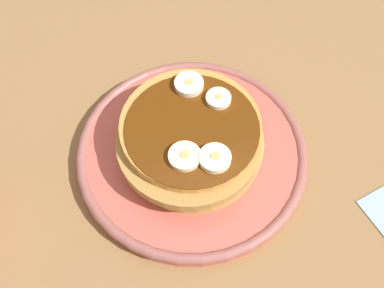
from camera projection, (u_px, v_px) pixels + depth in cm
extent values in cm
cube|color=olive|center=(192.00, 164.00, 57.38)|extent=(140.00, 140.00, 3.00)
cylinder|color=#CC594C|center=(192.00, 154.00, 55.36)|extent=(25.74, 25.74, 1.74)
torus|color=#965750|center=(192.00, 152.00, 54.84)|extent=(26.19, 26.19, 1.22)
cylinder|color=gold|center=(193.00, 151.00, 53.93)|extent=(15.48, 15.48, 1.13)
cylinder|color=tan|center=(189.00, 142.00, 53.22)|extent=(15.76, 15.76, 1.13)
cylinder|color=#AB7E3F|center=(189.00, 142.00, 51.85)|extent=(15.59, 15.59, 1.13)
cylinder|color=#D18B3F|center=(188.00, 128.00, 51.47)|extent=(15.19, 15.19, 1.13)
cylinder|color=#592B0A|center=(192.00, 128.00, 50.67)|extent=(14.29, 14.29, 0.16)
cylinder|color=#EEEAC0|center=(218.00, 99.00, 52.28)|extent=(2.77, 2.77, 0.74)
cylinder|color=tan|center=(219.00, 97.00, 51.93)|extent=(0.77, 0.77, 0.08)
cylinder|color=#F4E5B5|center=(185.00, 157.00, 48.51)|extent=(3.36, 3.36, 0.79)
cylinder|color=tan|center=(185.00, 155.00, 48.14)|extent=(0.94, 0.94, 0.08)
cylinder|color=#FDE6C6|center=(189.00, 85.00, 53.20)|extent=(3.25, 3.25, 0.89)
cylinder|color=tan|center=(189.00, 82.00, 52.78)|extent=(0.91, 0.91, 0.08)
cylinder|color=#F9F3C4|center=(215.00, 159.00, 48.35)|extent=(3.30, 3.30, 0.88)
cylinder|color=tan|center=(215.00, 156.00, 47.94)|extent=(0.92, 0.92, 0.08)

